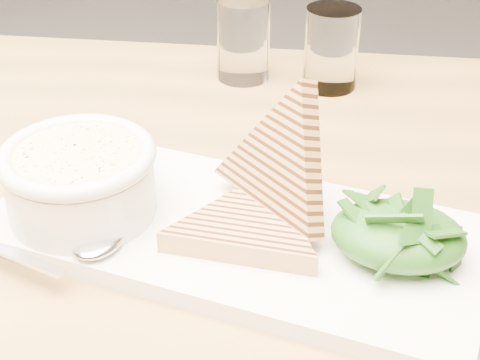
% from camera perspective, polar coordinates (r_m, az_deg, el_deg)
% --- Properties ---
extents(table_top, '(1.20, 0.87, 0.04)m').
position_cam_1_polar(table_top, '(0.70, -6.48, -2.74)').
color(table_top, olive).
rests_on(table_top, ground).
extents(platter, '(0.44, 0.25, 0.02)m').
position_cam_1_polar(platter, '(0.63, -0.43, -4.14)').
color(platter, white).
rests_on(platter, table_top).
extents(soup_bowl, '(0.13, 0.13, 0.05)m').
position_cam_1_polar(soup_bowl, '(0.64, -12.22, -0.56)').
color(soup_bowl, white).
rests_on(soup_bowl, platter).
extents(soup, '(0.11, 0.11, 0.01)m').
position_cam_1_polar(soup, '(0.63, -12.54, 1.74)').
color(soup, beige).
rests_on(soup, soup_bowl).
extents(bowl_rim, '(0.13, 0.13, 0.01)m').
position_cam_1_polar(bowl_rim, '(0.63, -12.56, 1.90)').
color(bowl_rim, white).
rests_on(bowl_rim, soup_bowl).
extents(sandwich_flat, '(0.15, 0.15, 0.02)m').
position_cam_1_polar(sandwich_flat, '(0.61, 0.54, -3.71)').
color(sandwich_flat, '#B5814C').
rests_on(sandwich_flat, platter).
extents(sandwich_lean, '(0.20, 0.20, 0.17)m').
position_cam_1_polar(sandwich_lean, '(0.61, 3.11, 1.25)').
color(sandwich_lean, '#B5814C').
rests_on(sandwich_lean, sandwich_flat).
extents(salad_base, '(0.11, 0.08, 0.04)m').
position_cam_1_polar(salad_base, '(0.59, 12.17, -4.21)').
color(salad_base, black).
rests_on(salad_base, platter).
extents(arugula_pile, '(0.11, 0.10, 0.05)m').
position_cam_1_polar(arugula_pile, '(0.59, 12.24, -3.71)').
color(arugula_pile, '#30741F').
rests_on(arugula_pile, platter).
extents(spoon_bowl, '(0.05, 0.06, 0.01)m').
position_cam_1_polar(spoon_bowl, '(0.61, -10.91, -4.72)').
color(spoon_bowl, silver).
rests_on(spoon_bowl, platter).
extents(spoon_handle, '(0.12, 0.04, 0.00)m').
position_cam_1_polar(spoon_handle, '(0.62, -18.03, -5.13)').
color(spoon_handle, silver).
rests_on(spoon_handle, platter).
extents(glass_near, '(0.06, 0.06, 0.10)m').
position_cam_1_polar(glass_near, '(0.91, 0.27, 10.85)').
color(glass_near, white).
rests_on(glass_near, table_top).
extents(glass_far, '(0.06, 0.06, 0.10)m').
position_cam_1_polar(glass_far, '(0.89, 7.11, 10.11)').
color(glass_far, white).
rests_on(glass_far, table_top).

